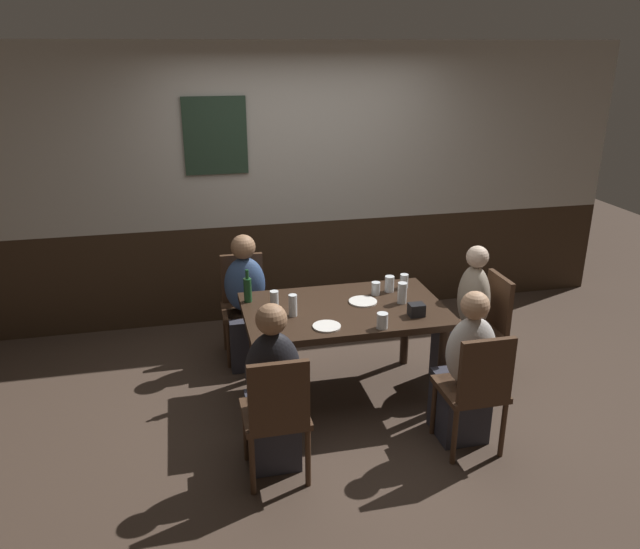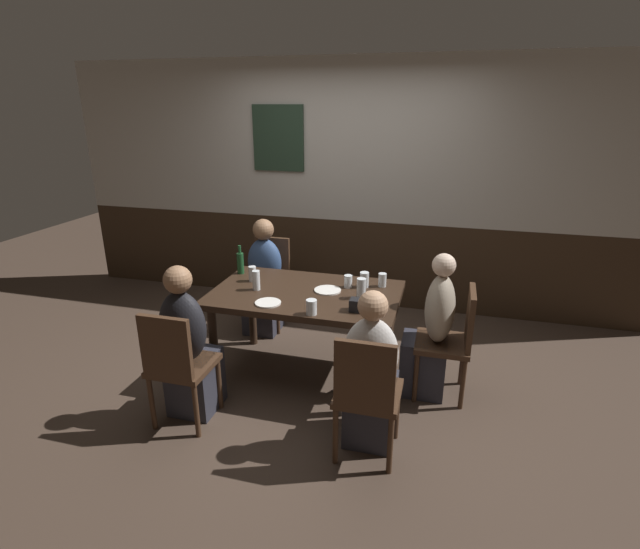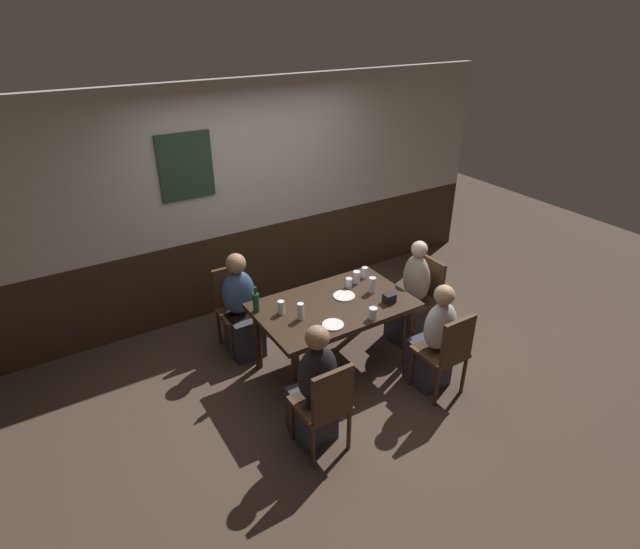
% 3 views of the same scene
% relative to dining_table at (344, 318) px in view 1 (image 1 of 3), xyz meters
% --- Properties ---
extents(ground_plane, '(12.00, 12.00, 0.00)m').
position_rel_dining_table_xyz_m(ground_plane, '(0.00, 0.00, -0.65)').
color(ground_plane, '#423328').
extents(wall_back, '(6.40, 0.13, 2.60)m').
position_rel_dining_table_xyz_m(wall_back, '(-0.01, 1.65, 0.65)').
color(wall_back, '#332316').
rests_on(wall_back, ground_plane).
extents(dining_table, '(1.48, 0.92, 0.74)m').
position_rel_dining_table_xyz_m(dining_table, '(0.00, 0.00, 0.00)').
color(dining_table, black).
rests_on(dining_table, ground_plane).
extents(chair_right_near, '(0.40, 0.40, 0.88)m').
position_rel_dining_table_xyz_m(chair_right_near, '(0.65, -0.88, -0.16)').
color(chair_right_near, '#422B1C').
rests_on(chair_right_near, ground_plane).
extents(chair_left_far, '(0.40, 0.40, 0.88)m').
position_rel_dining_table_xyz_m(chair_left_far, '(-0.65, 0.88, -0.16)').
color(chair_left_far, '#422B1C').
rests_on(chair_left_far, ground_plane).
extents(chair_left_near, '(0.40, 0.40, 0.88)m').
position_rel_dining_table_xyz_m(chair_left_near, '(-0.65, -0.88, -0.16)').
color(chair_left_near, '#422B1C').
rests_on(chair_left_near, ground_plane).
extents(chair_head_east, '(0.40, 0.40, 0.88)m').
position_rel_dining_table_xyz_m(chair_head_east, '(1.15, 0.00, -0.16)').
color(chair_head_east, '#422B1C').
rests_on(chair_head_east, ground_plane).
extents(person_right_near, '(0.34, 0.37, 1.11)m').
position_rel_dining_table_xyz_m(person_right_near, '(0.65, -0.71, -0.19)').
color(person_right_near, '#2D2D38').
rests_on(person_right_near, ground_plane).
extents(person_left_far, '(0.34, 0.37, 1.12)m').
position_rel_dining_table_xyz_m(person_left_far, '(-0.65, 0.71, -0.18)').
color(person_left_far, '#2D2D38').
rests_on(person_left_far, ground_plane).
extents(person_left_near, '(0.34, 0.37, 1.15)m').
position_rel_dining_table_xyz_m(person_left_near, '(-0.65, -0.71, -0.17)').
color(person_left_near, '#2D2D38').
rests_on(person_left_near, ground_plane).
extents(person_head_east, '(0.37, 0.34, 1.14)m').
position_rel_dining_table_xyz_m(person_head_east, '(0.99, 0.00, -0.18)').
color(person_head_east, '#2D2D38').
rests_on(person_head_east, ground_plane).
extents(beer_glass_half, '(0.07, 0.07, 0.10)m').
position_rel_dining_table_xyz_m(beer_glass_half, '(0.30, 0.18, 0.13)').
color(beer_glass_half, silver).
rests_on(beer_glass_half, dining_table).
extents(pint_glass_pale, '(0.07, 0.07, 0.13)m').
position_rel_dining_table_xyz_m(pint_glass_pale, '(0.43, 0.23, 0.14)').
color(pint_glass_pale, silver).
rests_on(pint_glass_pale, dining_table).
extents(pint_glass_amber, '(0.07, 0.07, 0.16)m').
position_rel_dining_table_xyz_m(pint_glass_amber, '(0.45, -0.01, 0.16)').
color(pint_glass_amber, silver).
rests_on(pint_glass_amber, dining_table).
extents(pint_glass_stout, '(0.06, 0.06, 0.13)m').
position_rel_dining_table_xyz_m(pint_glass_stout, '(-0.50, 0.12, 0.14)').
color(pint_glass_stout, silver).
rests_on(pint_glass_stout, dining_table).
extents(highball_clear, '(0.07, 0.07, 0.11)m').
position_rel_dining_table_xyz_m(highball_clear, '(0.57, 0.28, 0.13)').
color(highball_clear, silver).
rests_on(highball_clear, dining_table).
extents(tumbler_water, '(0.06, 0.06, 0.16)m').
position_rel_dining_table_xyz_m(tumbler_water, '(-0.39, -0.06, 0.16)').
color(tumbler_water, silver).
rests_on(tumbler_water, dining_table).
extents(tumbler_short, '(0.08, 0.08, 0.11)m').
position_rel_dining_table_xyz_m(tumbler_short, '(0.16, -0.40, 0.14)').
color(tumbler_short, silver).
rests_on(tumbler_short, dining_table).
extents(beer_bottle_green, '(0.06, 0.06, 0.25)m').
position_rel_dining_table_xyz_m(beer_bottle_green, '(-0.68, 0.27, 0.19)').
color(beer_bottle_green, '#194723').
rests_on(beer_bottle_green, dining_table).
extents(plate_white_large, '(0.21, 0.21, 0.01)m').
position_rel_dining_table_xyz_m(plate_white_large, '(0.16, 0.06, 0.09)').
color(plate_white_large, white).
rests_on(plate_white_large, dining_table).
extents(plate_white_small, '(0.19, 0.19, 0.01)m').
position_rel_dining_table_xyz_m(plate_white_small, '(-0.20, -0.30, 0.09)').
color(plate_white_small, white).
rests_on(plate_white_small, dining_table).
extents(condiment_caddy, '(0.11, 0.09, 0.09)m').
position_rel_dining_table_xyz_m(condiment_caddy, '(0.47, -0.26, 0.13)').
color(condiment_caddy, black).
rests_on(condiment_caddy, dining_table).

